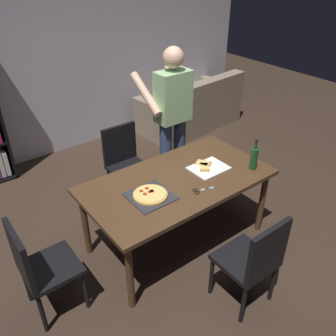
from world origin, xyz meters
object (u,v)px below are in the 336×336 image
at_px(dining_table, 178,186).
at_px(couch, 192,110).
at_px(chair_near_camera, 254,259).
at_px(chair_far_side, 125,160).
at_px(person_serving_pizza, 172,116).
at_px(chair_left_end, 38,265).
at_px(wine_bottle, 254,158).
at_px(pepperoni_pizza_on_tray, 150,195).
at_px(kitchen_scissors, 200,190).

xyz_separation_m(dining_table, couch, (1.91, 1.99, -0.38)).
distance_m(chair_near_camera, chair_far_side, 1.92).
distance_m(chair_near_camera, person_serving_pizza, 1.84).
relative_size(chair_left_end, wine_bottle, 2.85).
distance_m(dining_table, pepperoni_pizza_on_tray, 0.37).
relative_size(chair_left_end, kitchen_scissors, 4.53).
distance_m(couch, person_serving_pizza, 2.00).
relative_size(chair_near_camera, kitchen_scissors, 4.53).
relative_size(chair_near_camera, wine_bottle, 2.85).
height_order(chair_near_camera, chair_left_end, same).
height_order(couch, wine_bottle, wine_bottle).
height_order(chair_left_end, kitchen_scissors, chair_left_end).
height_order(dining_table, pepperoni_pizza_on_tray, pepperoni_pizza_on_tray).
xyz_separation_m(dining_table, chair_far_side, (0.00, 0.96, -0.17)).
bearing_deg(kitchen_scissors, couch, 50.34).
distance_m(chair_left_end, kitchen_scissors, 1.45).
height_order(chair_far_side, pepperoni_pizza_on_tray, chair_far_side).
bearing_deg(wine_bottle, chair_left_end, 171.90).
relative_size(dining_table, chair_far_side, 1.95).
height_order(chair_far_side, chair_left_end, same).
height_order(chair_near_camera, wine_bottle, wine_bottle).
relative_size(chair_far_side, kitchen_scissors, 4.53).
bearing_deg(pepperoni_pizza_on_tray, person_serving_pizza, 42.97).
relative_size(dining_table, kitchen_scissors, 8.85).
relative_size(chair_near_camera, chair_left_end, 1.00).
bearing_deg(dining_table, kitchen_scissors, -81.17).
xyz_separation_m(pepperoni_pizza_on_tray, wine_bottle, (1.05, -0.23, 0.10)).
height_order(dining_table, chair_left_end, chair_left_end).
relative_size(chair_near_camera, pepperoni_pizza_on_tray, 2.49).
xyz_separation_m(chair_near_camera, chair_far_side, (0.00, 1.92, 0.00)).
bearing_deg(couch, dining_table, -133.81).
distance_m(chair_far_side, kitchen_scissors, 1.25).
bearing_deg(chair_left_end, person_serving_pizza, 21.59).
relative_size(couch, person_serving_pizza, 1.01).
bearing_deg(chair_far_side, chair_left_end, -144.85).
bearing_deg(person_serving_pizza, chair_far_side, 156.55).
relative_size(dining_table, wine_bottle, 5.56).
xyz_separation_m(dining_table, chair_left_end, (-1.36, 0.00, -0.17)).
relative_size(pepperoni_pizza_on_tray, kitchen_scissors, 1.82).
height_order(couch, pepperoni_pizza_on_tray, couch).
bearing_deg(person_serving_pizza, dining_table, -124.43).
relative_size(chair_far_side, wine_bottle, 2.85).
height_order(chair_near_camera, kitchen_scissors, chair_near_camera).
height_order(dining_table, chair_near_camera, chair_near_camera).
bearing_deg(chair_far_side, person_serving_pizza, -23.45).
distance_m(dining_table, wine_bottle, 0.78).
xyz_separation_m(wine_bottle, kitchen_scissors, (-0.66, 0.03, -0.11)).
distance_m(chair_far_side, wine_bottle, 1.48).
bearing_deg(couch, chair_far_side, -151.71).
distance_m(person_serving_pizza, wine_bottle, 1.06).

